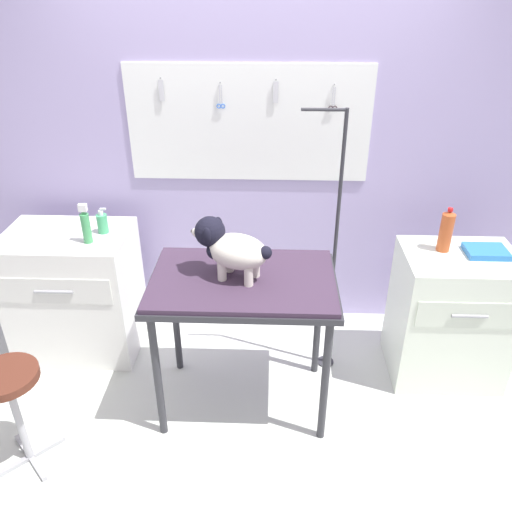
% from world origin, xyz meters
% --- Properties ---
extents(ground, '(4.40, 4.00, 0.04)m').
position_xyz_m(ground, '(0.00, 0.00, -0.02)').
color(ground, silver).
extents(rear_wall_panel, '(4.00, 0.09, 2.30)m').
position_xyz_m(rear_wall_panel, '(-0.00, 1.28, 1.16)').
color(rear_wall_panel, '#AC9DCF').
rests_on(rear_wall_panel, ground).
extents(grooming_table, '(1.03, 0.67, 0.89)m').
position_xyz_m(grooming_table, '(-0.03, 0.31, 0.80)').
color(grooming_table, '#2D2D33').
rests_on(grooming_table, ground).
extents(grooming_arm, '(0.30, 0.11, 1.72)m').
position_xyz_m(grooming_arm, '(0.50, 0.67, 0.80)').
color(grooming_arm, '#2D2D33').
rests_on(grooming_arm, ground).
extents(dog, '(0.45, 0.30, 0.33)m').
position_xyz_m(dog, '(-0.09, 0.32, 1.07)').
color(dog, silver).
rests_on(dog, grooming_table).
extents(counter_left, '(0.80, 0.58, 0.88)m').
position_xyz_m(counter_left, '(-1.20, 0.81, 0.44)').
color(counter_left, silver).
rests_on(counter_left, ground).
extents(cabinet_right, '(0.68, 0.54, 0.87)m').
position_xyz_m(cabinet_right, '(1.26, 0.64, 0.43)').
color(cabinet_right, silver).
rests_on(cabinet_right, ground).
extents(stool, '(0.32, 0.32, 0.62)m').
position_xyz_m(stool, '(-1.17, -0.18, 0.50)').
color(stool, '#9E9EA3').
rests_on(stool, ground).
extents(conditioner_bottle, '(0.07, 0.07, 0.17)m').
position_xyz_m(conditioner_bottle, '(-0.95, 0.84, 0.95)').
color(conditioner_bottle, '#40A169').
rests_on(conditioner_bottle, counter_left).
extents(shampoo_bottle, '(0.05, 0.05, 0.25)m').
position_xyz_m(shampoo_bottle, '(-1.00, 0.70, 0.99)').
color(shampoo_bottle, '#409658').
rests_on(shampoo_bottle, counter_left).
extents(soda_bottle, '(0.08, 0.08, 0.28)m').
position_xyz_m(soda_bottle, '(1.16, 0.71, 1.00)').
color(soda_bottle, '#BA4E24').
rests_on(soda_bottle, cabinet_right).
extents(supply_tray, '(0.24, 0.18, 0.04)m').
position_xyz_m(supply_tray, '(1.40, 0.67, 0.89)').
color(supply_tray, '#2D76C6').
rests_on(supply_tray, cabinet_right).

